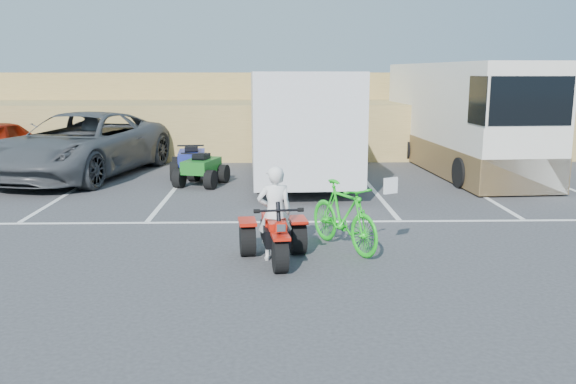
{
  "coord_description": "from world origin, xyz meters",
  "views": [
    {
      "loc": [
        -0.02,
        -10.19,
        3.15
      ],
      "look_at": [
        0.26,
        0.65,
        1.0
      ],
      "focal_mm": 38.0,
      "sensor_mm": 36.0,
      "label": 1
    }
  ],
  "objects_px": {
    "red_trike_atv": "(276,262)",
    "cargo_trailer": "(299,123)",
    "green_dirt_bike": "(344,216)",
    "rv_motorhome": "(460,124)",
    "quad_atv_green": "(202,185)",
    "rider": "(275,213)",
    "grey_pickup": "(81,145)",
    "quad_atv_blue": "(192,177)"
  },
  "relations": [
    {
      "from": "rider",
      "to": "cargo_trailer",
      "type": "relative_size",
      "value": 0.24
    },
    {
      "from": "rv_motorhome",
      "to": "red_trike_atv",
      "type": "bearing_deg",
      "value": -125.2
    },
    {
      "from": "rider",
      "to": "green_dirt_bike",
      "type": "xyz_separation_m",
      "value": [
        1.24,
        0.6,
        -0.2
      ]
    },
    {
      "from": "red_trike_atv",
      "to": "rider",
      "type": "relative_size",
      "value": 0.97
    },
    {
      "from": "rider",
      "to": "cargo_trailer",
      "type": "xyz_separation_m",
      "value": [
        0.74,
        7.55,
        0.9
      ]
    },
    {
      "from": "rider",
      "to": "quad_atv_blue",
      "type": "relative_size",
      "value": 0.99
    },
    {
      "from": "quad_atv_blue",
      "to": "quad_atv_green",
      "type": "relative_size",
      "value": 1.07
    },
    {
      "from": "green_dirt_bike",
      "to": "rv_motorhome",
      "type": "xyz_separation_m",
      "value": [
        4.84,
        9.11,
        0.85
      ]
    },
    {
      "from": "red_trike_atv",
      "to": "rider",
      "type": "distance_m",
      "value": 0.82
    },
    {
      "from": "rider",
      "to": "grey_pickup",
      "type": "xyz_separation_m",
      "value": [
        -5.83,
        8.58,
        0.16
      ]
    },
    {
      "from": "quad_atv_blue",
      "to": "quad_atv_green",
      "type": "xyz_separation_m",
      "value": [
        0.44,
        -1.33,
        0.0
      ]
    },
    {
      "from": "quad_atv_green",
      "to": "quad_atv_blue",
      "type": "bearing_deg",
      "value": 124.23
    },
    {
      "from": "rider",
      "to": "cargo_trailer",
      "type": "bearing_deg",
      "value": -102.37
    },
    {
      "from": "red_trike_atv",
      "to": "grey_pickup",
      "type": "bearing_deg",
      "value": 117.04
    },
    {
      "from": "quad_atv_blue",
      "to": "red_trike_atv",
      "type": "bearing_deg",
      "value": -79.22
    },
    {
      "from": "grey_pickup",
      "to": "cargo_trailer",
      "type": "distance_m",
      "value": 6.69
    },
    {
      "from": "rider",
      "to": "red_trike_atv",
      "type": "bearing_deg",
      "value": 90.0
    },
    {
      "from": "cargo_trailer",
      "to": "rv_motorhome",
      "type": "relative_size",
      "value": 0.72
    },
    {
      "from": "quad_atv_blue",
      "to": "quad_atv_green",
      "type": "distance_m",
      "value": 1.4
    },
    {
      "from": "rider",
      "to": "quad_atv_green",
      "type": "relative_size",
      "value": 1.06
    },
    {
      "from": "red_trike_atv",
      "to": "grey_pickup",
      "type": "relative_size",
      "value": 0.23
    },
    {
      "from": "green_dirt_bike",
      "to": "cargo_trailer",
      "type": "distance_m",
      "value": 7.05
    },
    {
      "from": "red_trike_atv",
      "to": "cargo_trailer",
      "type": "height_order",
      "value": "cargo_trailer"
    },
    {
      "from": "rv_motorhome",
      "to": "quad_atv_blue",
      "type": "distance_m",
      "value": 8.78
    },
    {
      "from": "red_trike_atv",
      "to": "quad_atv_blue",
      "type": "distance_m",
      "value": 8.78
    },
    {
      "from": "green_dirt_bike",
      "to": "quad_atv_blue",
      "type": "distance_m",
      "value": 8.54
    },
    {
      "from": "grey_pickup",
      "to": "red_trike_atv",
      "type": "bearing_deg",
      "value": -42.84
    },
    {
      "from": "grey_pickup",
      "to": "quad_atv_blue",
      "type": "xyz_separation_m",
      "value": [
        3.37,
        -0.31,
        -0.96
      ]
    },
    {
      "from": "green_dirt_bike",
      "to": "quad_atv_blue",
      "type": "relative_size",
      "value": 1.24
    },
    {
      "from": "rv_motorhome",
      "to": "quad_atv_green",
      "type": "distance_m",
      "value": 8.68
    },
    {
      "from": "red_trike_atv",
      "to": "cargo_trailer",
      "type": "distance_m",
      "value": 7.92
    },
    {
      "from": "cargo_trailer",
      "to": "quad_atv_blue",
      "type": "distance_m",
      "value": 3.7
    },
    {
      "from": "green_dirt_bike",
      "to": "grey_pickup",
      "type": "height_order",
      "value": "grey_pickup"
    },
    {
      "from": "rv_motorhome",
      "to": "green_dirt_bike",
      "type": "bearing_deg",
      "value": -121.6
    },
    {
      "from": "rider",
      "to": "quad_atv_green",
      "type": "distance_m",
      "value": 7.27
    },
    {
      "from": "red_trike_atv",
      "to": "rv_motorhome",
      "type": "bearing_deg",
      "value": 51.64
    },
    {
      "from": "grey_pickup",
      "to": "quad_atv_green",
      "type": "distance_m",
      "value": 4.26
    },
    {
      "from": "green_dirt_bike",
      "to": "rv_motorhome",
      "type": "bearing_deg",
      "value": 34.68
    },
    {
      "from": "red_trike_atv",
      "to": "cargo_trailer",
      "type": "bearing_deg",
      "value": 77.86
    },
    {
      "from": "green_dirt_bike",
      "to": "quad_atv_green",
      "type": "xyz_separation_m",
      "value": [
        -3.26,
        6.34,
        -0.61
      ]
    },
    {
      "from": "green_dirt_bike",
      "to": "rider",
      "type": "bearing_deg",
      "value": 178.54
    },
    {
      "from": "rider",
      "to": "quad_atv_blue",
      "type": "bearing_deg",
      "value": -80.2
    }
  ]
}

